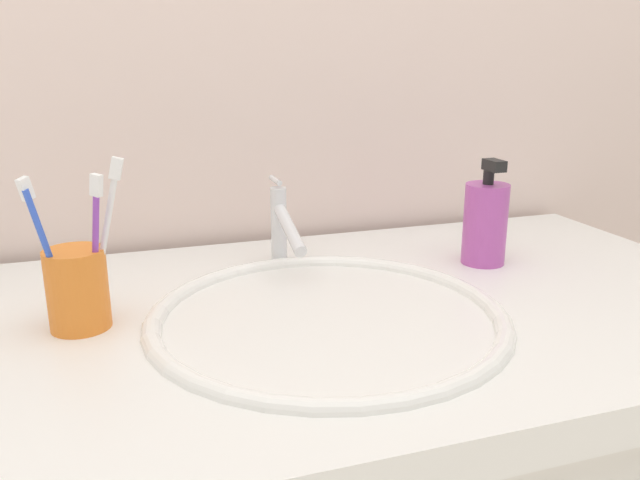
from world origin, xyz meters
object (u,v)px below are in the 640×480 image
at_px(soap_dispenser, 485,222).
at_px(toothbrush_cup, 78,289).
at_px(toothbrush_white, 106,232).
at_px(toothbrush_blue, 46,246).
at_px(faucet, 282,225).
at_px(toothbrush_purple, 96,242).

bearing_deg(soap_dispenser, toothbrush_cup, -173.98).
bearing_deg(toothbrush_white, toothbrush_cup, 168.69).
xyz_separation_m(toothbrush_blue, soap_dispenser, (0.60, 0.08, -0.04)).
height_order(faucet, toothbrush_blue, toothbrush_blue).
relative_size(toothbrush_cup, toothbrush_purple, 0.53).
relative_size(faucet, toothbrush_cup, 1.68).
bearing_deg(toothbrush_cup, soap_dispenser, 6.02).
height_order(toothbrush_purple, soap_dispenser, toothbrush_purple).
bearing_deg(faucet, soap_dispenser, -15.48).
distance_m(toothbrush_cup, toothbrush_white, 0.08).
height_order(faucet, toothbrush_white, toothbrush_white).
height_order(toothbrush_blue, toothbrush_white, toothbrush_white).
height_order(faucet, soap_dispenser, soap_dispenser).
height_order(toothbrush_white, soap_dispenser, toothbrush_white).
bearing_deg(faucet, toothbrush_blue, -152.09).
bearing_deg(toothbrush_blue, toothbrush_cup, 39.27).
height_order(toothbrush_cup, toothbrush_white, toothbrush_white).
xyz_separation_m(faucet, toothbrush_white, (-0.24, -0.15, 0.05)).
relative_size(toothbrush_blue, toothbrush_purple, 1.01).
xyz_separation_m(faucet, toothbrush_purple, (-0.26, -0.16, 0.04)).
bearing_deg(soap_dispenser, toothbrush_purple, -172.01).
bearing_deg(faucet, toothbrush_white, -148.64).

